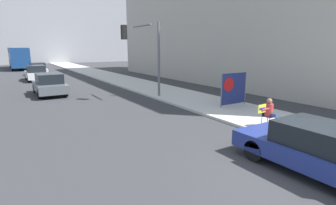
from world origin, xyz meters
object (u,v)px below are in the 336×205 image
Objects in this scene: car_on_road_distant at (37,69)px; seated_protester at (270,112)px; car_on_road_nearest at (49,84)px; city_bus_on_road at (18,57)px; protest_banner at (233,89)px; parked_car_curbside at (318,148)px; traffic_light_pole at (145,47)px; car_on_road_midblock at (36,73)px.

seated_protester is at bearing -79.18° from car_on_road_distant.
car_on_road_nearest is 27.27m from city_bus_on_road.
seated_protester is 4.12m from protest_banner.
car_on_road_distant is at bearing 96.20° from parked_car_curbside.
traffic_light_pole is 1.12× the size of car_on_road_nearest.
traffic_light_pole reaches higher than car_on_road_midblock.
city_bus_on_road reaches higher than car_on_road_nearest.
protest_banner is 38.13m from city_bus_on_road.
parked_car_curbside is at bearing -119.14° from protest_banner.
car_on_road_distant is at bearing -83.88° from city_bus_on_road.
city_bus_on_road reaches higher than protest_banner.
protest_banner reaches higher than car_on_road_distant.
parked_car_curbside reaches higher than seated_protester.
traffic_light_pole is 11.97m from parked_car_curbside.
protest_banner is 12.77m from car_on_road_nearest.
traffic_light_pole reaches higher than car_on_road_distant.
protest_banner is 0.44× the size of car_on_road_nearest.
protest_banner is 0.40× the size of traffic_light_pole.
traffic_light_pole is 0.43× the size of city_bus_on_road.
seated_protester is 0.28× the size of car_on_road_nearest.
seated_protester is 29.26m from car_on_road_distant.
traffic_light_pole is (-1.21, 8.58, 2.61)m from seated_protester.
seated_protester is 0.25× the size of car_on_road_distant.
car_on_road_midblock is 0.40× the size of city_bus_on_road.
car_on_road_nearest is 0.96× the size of car_on_road_midblock.
protest_banner reaches higher than car_on_road_nearest.
car_on_road_midblock reaches higher than parked_car_curbside.
protest_banner is 21.07m from car_on_road_midblock.
car_on_road_distant is at bearing 82.78° from car_on_road_midblock.
car_on_road_nearest is (-8.05, 9.91, -0.34)m from protest_banner.
protest_banner is 6.12m from traffic_light_pole.
seated_protester is 3.67m from parked_car_curbside.
protest_banner is at bearing 60.86° from parked_car_curbside.
traffic_light_pole reaches higher than protest_banner.
protest_banner is 0.17× the size of city_bus_on_road.
city_bus_on_road is at bearing 98.52° from seated_protester.
car_on_road_nearest reaches higher than parked_car_curbside.
parked_car_curbside is 1.01× the size of car_on_road_nearest.
seated_protester is at bearing -115.12° from protest_banner.
traffic_light_pole is at bearing 85.93° from parked_car_curbside.
city_bus_on_road is (-8.54, 37.15, 0.77)m from protest_banner.
city_bus_on_road is at bearing 96.12° from car_on_road_distant.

